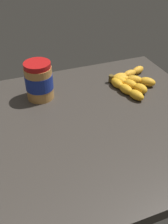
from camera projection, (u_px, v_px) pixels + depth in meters
The scene contains 3 objects.
ground_plane at pixel (75, 128), 82.93cm from camera, with size 97.76×73.96×4.03cm, color #38332D.
banana_bunch at pixel (130, 82), 99.54cm from camera, with size 19.51×23.67×3.68cm.
peanut_butter_jar at pixel (39, 81), 89.81cm from camera, with size 10.04×10.04×14.10cm.
Camera 1 is at (19.25, 60.09, 52.12)cm, focal length 39.93 mm.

